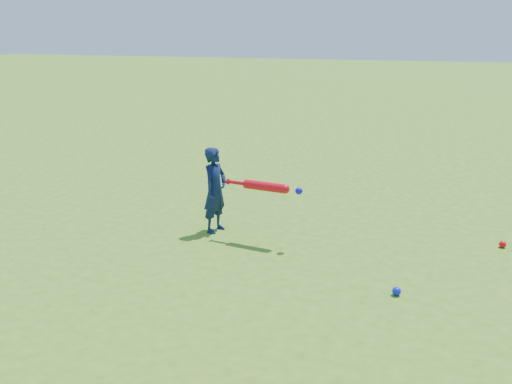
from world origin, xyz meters
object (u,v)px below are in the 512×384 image
ground_ball_red (503,244)px  ground_ball_blue (397,291)px  bat_swing (268,187)px  child (215,190)px

ground_ball_red → ground_ball_blue: size_ratio=0.96×
bat_swing → ground_ball_red: bearing=22.9°
ground_ball_blue → bat_swing: bat_swing is taller
ground_ball_red → ground_ball_blue: 1.74m
child → ground_ball_red: child is taller
child → ground_ball_blue: size_ratio=12.43×
ground_ball_red → ground_ball_blue: bearing=-119.7°
child → bat_swing: (0.66, -0.12, 0.13)m
ground_ball_red → bat_swing: bearing=-162.8°
child → ground_ball_blue: child is taller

